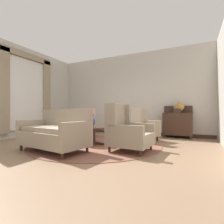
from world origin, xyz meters
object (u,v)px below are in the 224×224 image
(armchair_near_sideboard, at_px, (84,125))
(sideboard, at_px, (177,123))
(porcelain_vase, at_px, (92,121))
(armchair_foreground_right, at_px, (127,132))
(coffee_table, at_px, (94,130))
(armchair_far_left, at_px, (140,127))
(gramophone, at_px, (179,105))
(settee, at_px, (55,133))

(armchair_near_sideboard, height_order, sideboard, sideboard)
(porcelain_vase, xyz_separation_m, armchair_near_sideboard, (-0.91, 0.92, -0.21))
(armchair_foreground_right, bearing_deg, coffee_table, 77.07)
(armchair_far_left, relative_size, gramophone, 2.11)
(coffee_table, xyz_separation_m, porcelain_vase, (-0.03, -0.01, 0.25))
(armchair_foreground_right, relative_size, gramophone, 2.02)
(armchair_foreground_right, relative_size, sideboard, 0.98)
(coffee_table, xyz_separation_m, gramophone, (1.98, 2.17, 0.72))
(coffee_table, relative_size, settee, 0.47)
(armchair_foreground_right, relative_size, armchair_near_sideboard, 0.94)
(coffee_table, bearing_deg, armchair_foreground_right, -16.78)
(armchair_foreground_right, height_order, armchair_far_left, armchair_foreground_right)
(armchair_far_left, bearing_deg, coffee_table, 81.81)
(porcelain_vase, bearing_deg, armchair_far_left, 49.26)
(porcelain_vase, relative_size, gramophone, 0.67)
(armchair_foreground_right, bearing_deg, porcelain_vase, 77.80)
(settee, bearing_deg, gramophone, 62.01)
(armchair_far_left, distance_m, sideboard, 1.49)
(coffee_table, height_order, porcelain_vase, porcelain_vase)
(armchair_far_left, xyz_separation_m, armchair_near_sideboard, (-1.90, -0.23, -0.00))
(armchair_far_left, bearing_deg, armchair_foreground_right, 126.78)
(settee, relative_size, armchair_foreground_right, 1.61)
(settee, bearing_deg, sideboard, 63.34)
(armchair_near_sideboard, bearing_deg, porcelain_vase, 99.56)
(armchair_foreground_right, bearing_deg, armchair_near_sideboard, 62.41)
(armchair_foreground_right, distance_m, armchair_far_left, 1.47)
(armchair_far_left, bearing_deg, gramophone, -103.21)
(armchair_near_sideboard, xyz_separation_m, sideboard, (2.88, 1.35, 0.06))
(porcelain_vase, relative_size, armchair_far_left, 0.32)
(armchair_near_sideboard, bearing_deg, sideboard, 169.86)
(sideboard, bearing_deg, coffee_table, -130.49)
(settee, bearing_deg, armchair_far_left, 67.02)
(settee, xyz_separation_m, sideboard, (2.29, 3.30, 0.08))
(settee, height_order, armchair_near_sideboard, armchair_near_sideboard)
(coffee_table, relative_size, gramophone, 1.53)
(settee, distance_m, armchair_near_sideboard, 2.04)
(armchair_near_sideboard, relative_size, gramophone, 2.15)
(armchair_far_left, distance_m, gramophone, 1.60)
(sideboard, bearing_deg, armchair_near_sideboard, -154.92)
(armchair_foreground_right, bearing_deg, sideboard, -14.26)
(armchair_near_sideboard, bearing_deg, armchair_foreground_right, 113.33)
(porcelain_vase, bearing_deg, armchair_foreground_right, -16.05)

